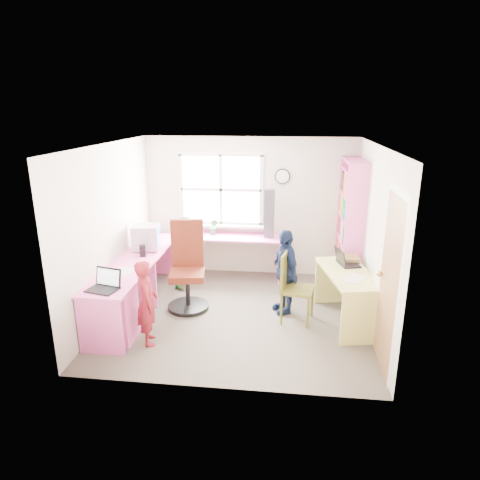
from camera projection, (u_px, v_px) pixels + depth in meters
The scene contains 19 objects.
room at pixel (239, 232), 5.89m from camera, with size 3.64×3.44×2.44m.
l_desk at pixel (142, 289), 5.90m from camera, with size 2.38×2.95×0.75m.
right_desk at pixel (347, 286), 5.81m from camera, with size 0.84×1.37×0.74m.
bookshelf at pixel (350, 229), 6.81m from camera, with size 0.30×1.02×2.10m.
swivel_chair at pixel (188, 271), 6.27m from camera, with size 0.69×0.69×1.30m.
wooden_chair at pixel (292, 284), 5.87m from camera, with size 0.50×0.50×0.98m.
crt_monitor at pixel (146, 237), 6.57m from camera, with size 0.44×0.40×0.39m.
laptop_left at pixel (105, 284), 5.17m from camera, with size 0.41×0.37×0.24m.
laptop_right at pixel (345, 261), 6.01m from camera, with size 0.37×0.41×0.24m.
speaker_a at pixel (143, 251), 6.30m from camera, with size 0.11×0.11×0.17m.
speaker_b at pixel (151, 239), 6.88m from camera, with size 0.09×0.09×0.17m.
cd_tower at pixel (269, 213), 7.14m from camera, with size 0.17×0.15×0.82m.
game_box at pixel (349, 258), 6.19m from camera, with size 0.30×0.30×0.06m.
paper_a at pixel (124, 272), 5.73m from camera, with size 0.27×0.35×0.00m.
paper_b at pixel (354, 279), 5.53m from camera, with size 0.35×0.39×0.00m.
potted_plant at pixel (214, 227), 7.37m from camera, with size 0.15×0.12×0.28m, color #296835.
person_red at pixel (147, 303), 5.28m from camera, with size 0.40×0.26×1.10m, color maroon.
person_green at pixel (188, 252), 7.02m from camera, with size 0.57×0.45×1.18m, color #347830.
person_navy at pixel (285, 271), 6.10m from camera, with size 0.73×0.30×1.24m, color #152042.
Camera 1 is at (0.68, -5.52, 2.86)m, focal length 32.00 mm.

